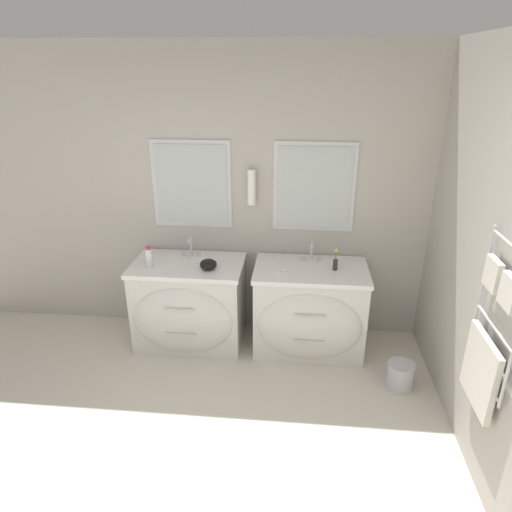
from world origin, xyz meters
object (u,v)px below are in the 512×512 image
vanity_left (189,304)px  toiletry_bottle (149,257)px  amenity_bowl (208,264)px  vanity_right (309,310)px  waste_bin (400,375)px  flower_vase (335,261)px

vanity_left → toiletry_bottle: toiletry_bottle is taller
toiletry_bottle → amenity_bowl: (0.52, -0.00, -0.04)m
vanity_left → vanity_right: bearing=0.0°
toiletry_bottle → amenity_bowl: 0.52m
amenity_bowl → toiletry_bottle: bearing=179.9°
amenity_bowl → waste_bin: bearing=-14.7°
vanity_left → vanity_right: size_ratio=1.00×
flower_vase → waste_bin: 1.05m
toiletry_bottle → flower_vase: (1.59, 0.09, -0.01)m
toiletry_bottle → waste_bin: (2.12, -0.42, -0.75)m
toiletry_bottle → flower_vase: size_ratio=0.95×
vanity_right → waste_bin: size_ratio=4.38×
vanity_left → waste_bin: size_ratio=4.38×
flower_vase → toiletry_bottle: bearing=-176.8°
toiletry_bottle → flower_vase: bearing=3.2°
vanity_left → vanity_right: same height
toiletry_bottle → waste_bin: toiletry_bottle is taller
toiletry_bottle → waste_bin: size_ratio=0.83×
vanity_left → amenity_bowl: 0.48m
vanity_right → flower_vase: 0.51m
vanity_right → amenity_bowl: 0.98m
amenity_bowl → vanity_left: bearing=163.1°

